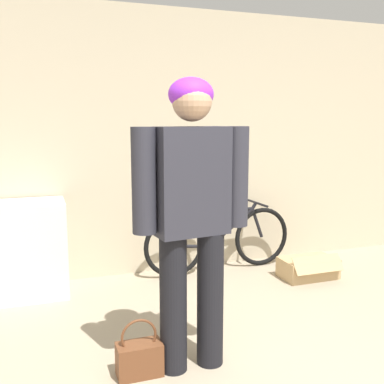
{
  "coord_description": "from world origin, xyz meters",
  "views": [
    {
      "loc": [
        -1.19,
        -1.37,
        1.53
      ],
      "look_at": [
        -0.33,
        1.1,
        1.11
      ],
      "focal_mm": 42.0,
      "sensor_mm": 36.0,
      "label": 1
    }
  ],
  "objects_px": {
    "cardboard_box": "(308,268)",
    "person": "(192,207)",
    "bicycle": "(220,239)",
    "handbag": "(139,357)"
  },
  "relations": [
    {
      "from": "cardboard_box",
      "to": "person",
      "type": "bearing_deg",
      "value": -144.68
    },
    {
      "from": "bicycle",
      "to": "cardboard_box",
      "type": "relative_size",
      "value": 2.98
    },
    {
      "from": "bicycle",
      "to": "handbag",
      "type": "distance_m",
      "value": 2.02
    },
    {
      "from": "person",
      "to": "cardboard_box",
      "type": "relative_size",
      "value": 3.3
    },
    {
      "from": "handbag",
      "to": "cardboard_box",
      "type": "xyz_separation_m",
      "value": [
        1.94,
        1.13,
        -0.02
      ]
    },
    {
      "from": "person",
      "to": "handbag",
      "type": "relative_size",
      "value": 4.93
    },
    {
      "from": "bicycle",
      "to": "handbag",
      "type": "xyz_separation_m",
      "value": [
        -1.2,
        -1.61,
        -0.22
      ]
    },
    {
      "from": "person",
      "to": "cardboard_box",
      "type": "distance_m",
      "value": 2.17
    },
    {
      "from": "person",
      "to": "handbag",
      "type": "distance_m",
      "value": 0.97
    },
    {
      "from": "cardboard_box",
      "to": "bicycle",
      "type": "bearing_deg",
      "value": 147.25
    }
  ]
}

